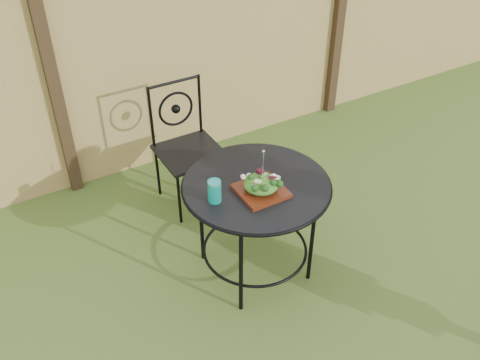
{
  "coord_description": "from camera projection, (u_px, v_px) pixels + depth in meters",
  "views": [
    {
      "loc": [
        -1.9,
        -1.55,
        2.68
      ],
      "look_at": [
        -0.6,
        0.68,
        0.75
      ],
      "focal_mm": 40.0,
      "sensor_mm": 36.0,
      "label": 1
    }
  ],
  "objects": [
    {
      "name": "fork",
      "position": [
        263.0,
        165.0,
        3.06
      ],
      "size": [
        0.01,
        0.01,
        0.18
      ],
      "primitive_type": "cylinder",
      "color": "silver",
      "rests_on": "salad"
    },
    {
      "name": "salad_plate",
      "position": [
        261.0,
        191.0,
        3.16
      ],
      "size": [
        0.27,
        0.27,
        0.02
      ],
      "primitive_type": "cube",
      "color": "#3C1308",
      "rests_on": "patio_table"
    },
    {
      "name": "ground",
      "position": [
        373.0,
        300.0,
        3.44
      ],
      "size": [
        60.0,
        60.0,
        0.0
      ],
      "primitive_type": "plane",
      "color": "#294A18",
      "rests_on": "ground"
    },
    {
      "name": "fence",
      "position": [
        210.0,
        44.0,
        4.4
      ],
      "size": [
        8.0,
        0.12,
        1.9
      ],
      "color": "tan",
      "rests_on": "ground"
    },
    {
      "name": "drinking_glass",
      "position": [
        214.0,
        191.0,
        3.07
      ],
      "size": [
        0.08,
        0.08,
        0.14
      ],
      "primitive_type": "cylinder",
      "color": "#0C937F",
      "rests_on": "patio_table"
    },
    {
      "name": "patio_chair",
      "position": [
        186.0,
        143.0,
        4.01
      ],
      "size": [
        0.46,
        0.46,
        0.95
      ],
      "color": "black",
      "rests_on": "ground"
    },
    {
      "name": "patio_table",
      "position": [
        256.0,
        201.0,
        3.33
      ],
      "size": [
        0.92,
        0.92,
        0.72
      ],
      "color": "black",
      "rests_on": "ground"
    },
    {
      "name": "salad",
      "position": [
        261.0,
        184.0,
        3.13
      ],
      "size": [
        0.21,
        0.21,
        0.08
      ],
      "primitive_type": "ellipsoid",
      "color": "#235614",
      "rests_on": "salad_plate"
    }
  ]
}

